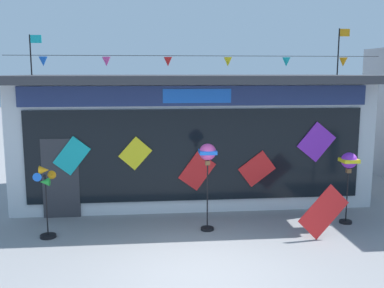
{
  "coord_description": "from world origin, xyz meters",
  "views": [
    {
      "loc": [
        -0.84,
        -7.55,
        3.61
      ],
      "look_at": [
        0.22,
        3.34,
        1.82
      ],
      "focal_mm": 41.29,
      "sensor_mm": 36.0,
      "label": 1
    }
  ],
  "objects_px": {
    "kite_shop_building": "(190,134)",
    "wind_spinner_far_left": "(45,189)",
    "display_kite_on_ground": "(324,212)",
    "wind_spinner_left": "(208,159)",
    "wind_spinner_center_left": "(349,166)"
  },
  "relations": [
    {
      "from": "kite_shop_building",
      "to": "wind_spinner_center_left",
      "type": "bearing_deg",
      "value": -41.41
    },
    {
      "from": "kite_shop_building",
      "to": "wind_spinner_center_left",
      "type": "height_order",
      "value": "kite_shop_building"
    },
    {
      "from": "wind_spinner_left",
      "to": "wind_spinner_center_left",
      "type": "relative_size",
      "value": 1.17
    },
    {
      "from": "wind_spinner_left",
      "to": "display_kite_on_ground",
      "type": "distance_m",
      "value": 2.79
    },
    {
      "from": "wind_spinner_far_left",
      "to": "display_kite_on_ground",
      "type": "distance_m",
      "value": 6.07
    },
    {
      "from": "wind_spinner_far_left",
      "to": "wind_spinner_center_left",
      "type": "bearing_deg",
      "value": 2.51
    },
    {
      "from": "kite_shop_building",
      "to": "wind_spinner_left",
      "type": "relative_size",
      "value": 4.86
    },
    {
      "from": "kite_shop_building",
      "to": "wind_spinner_left",
      "type": "height_order",
      "value": "kite_shop_building"
    },
    {
      "from": "kite_shop_building",
      "to": "display_kite_on_ground",
      "type": "xyz_separation_m",
      "value": [
        2.57,
        -3.99,
        -1.2
      ]
    },
    {
      "from": "display_kite_on_ground",
      "to": "wind_spinner_left",
      "type": "bearing_deg",
      "value": 163.12
    },
    {
      "from": "kite_shop_building",
      "to": "wind_spinner_far_left",
      "type": "distance_m",
      "value": 4.89
    },
    {
      "from": "wind_spinner_left",
      "to": "kite_shop_building",
      "type": "bearing_deg",
      "value": 91.93
    },
    {
      "from": "wind_spinner_far_left",
      "to": "wind_spinner_left",
      "type": "xyz_separation_m",
      "value": [
        3.56,
        0.15,
        0.57
      ]
    },
    {
      "from": "wind_spinner_center_left",
      "to": "wind_spinner_far_left",
      "type": "bearing_deg",
      "value": -177.49
    },
    {
      "from": "wind_spinner_left",
      "to": "display_kite_on_ground",
      "type": "relative_size",
      "value": 1.85
    }
  ]
}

